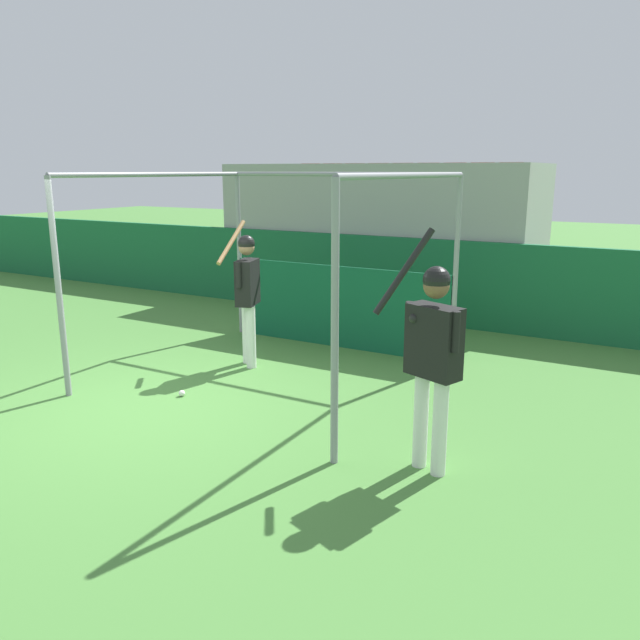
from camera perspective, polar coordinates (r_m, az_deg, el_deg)
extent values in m
plane|color=#477F38|center=(7.34, -16.17, -7.74)|extent=(60.00, 60.00, 0.00)
cube|color=#196038|center=(11.44, 3.08, 4.13)|extent=(24.00, 0.12, 1.47)
cube|color=#9E9E99|center=(12.49, 5.70, 7.77)|extent=(5.95, 2.40, 2.72)
cube|color=maroon|center=(12.84, -4.89, 8.65)|extent=(0.45, 0.40, 0.10)
cube|color=maroon|center=(12.97, -4.46, 9.73)|extent=(0.45, 0.06, 0.40)
cube|color=maroon|center=(12.54, -2.78, 8.57)|extent=(0.45, 0.40, 0.10)
cube|color=maroon|center=(12.67, -2.36, 9.67)|extent=(0.45, 0.06, 0.40)
cube|color=maroon|center=(12.25, -0.58, 8.47)|extent=(0.45, 0.40, 0.10)
cube|color=maroon|center=(12.39, -0.16, 9.59)|extent=(0.45, 0.06, 0.40)
cube|color=maroon|center=(11.99, 1.73, 8.35)|extent=(0.45, 0.40, 0.10)
cube|color=maroon|center=(12.13, 2.14, 9.50)|extent=(0.45, 0.06, 0.40)
cube|color=maroon|center=(11.75, 4.13, 8.22)|extent=(0.45, 0.40, 0.10)
cube|color=maroon|center=(11.89, 4.52, 9.39)|extent=(0.45, 0.06, 0.40)
cube|color=maroon|center=(11.52, 6.63, 8.06)|extent=(0.45, 0.40, 0.10)
cube|color=maroon|center=(11.67, 7.01, 9.25)|extent=(0.45, 0.06, 0.40)
cube|color=maroon|center=(11.32, 9.22, 7.88)|extent=(0.45, 0.40, 0.10)
cube|color=maroon|center=(11.47, 9.58, 9.10)|extent=(0.45, 0.06, 0.40)
cube|color=maroon|center=(11.15, 11.89, 7.68)|extent=(0.45, 0.40, 0.10)
cube|color=maroon|center=(11.30, 12.23, 8.91)|extent=(0.45, 0.06, 0.40)
cube|color=maroon|center=(11.00, 14.64, 7.46)|extent=(0.45, 0.40, 0.10)
cube|color=maroon|center=(11.15, 14.95, 8.71)|extent=(0.45, 0.06, 0.40)
cube|color=maroon|center=(13.48, -2.98, 10.62)|extent=(0.45, 0.40, 0.10)
cube|color=maroon|center=(13.62, -2.58, 11.62)|extent=(0.45, 0.06, 0.40)
cube|color=maroon|center=(13.19, -0.93, 10.57)|extent=(0.45, 0.40, 0.10)
cube|color=maroon|center=(13.34, -0.53, 11.59)|extent=(0.45, 0.06, 0.40)
cube|color=maroon|center=(12.92, 1.22, 10.51)|extent=(0.45, 0.40, 0.10)
cube|color=maroon|center=(13.07, 1.60, 11.55)|extent=(0.45, 0.06, 0.40)
cube|color=maroon|center=(12.67, 3.45, 10.43)|extent=(0.45, 0.40, 0.10)
cube|color=maroon|center=(12.83, 3.82, 11.49)|extent=(0.45, 0.06, 0.40)
cube|color=maroon|center=(12.44, 5.76, 10.33)|extent=(0.45, 0.40, 0.10)
cube|color=maroon|center=(12.60, 6.12, 11.40)|extent=(0.45, 0.06, 0.40)
cube|color=maroon|center=(12.23, 8.16, 10.21)|extent=(0.45, 0.40, 0.10)
cube|color=maroon|center=(12.39, 8.50, 11.30)|extent=(0.45, 0.06, 0.40)
cube|color=maroon|center=(12.05, 10.63, 10.06)|extent=(0.45, 0.40, 0.10)
cube|color=maroon|center=(12.21, 10.96, 11.17)|extent=(0.45, 0.06, 0.40)
cube|color=maroon|center=(11.88, 13.18, 9.90)|extent=(0.45, 0.40, 0.10)
cube|color=maroon|center=(12.04, 13.48, 11.02)|extent=(0.45, 0.06, 0.40)
cube|color=maroon|center=(11.74, 15.78, 9.71)|extent=(0.45, 0.40, 0.10)
cube|color=maroon|center=(11.90, 16.07, 10.85)|extent=(0.45, 0.06, 0.40)
cube|color=maroon|center=(14.15, -1.24, 12.39)|extent=(0.45, 0.40, 0.10)
cube|color=maroon|center=(14.30, -0.87, 13.32)|extent=(0.45, 0.06, 0.40)
cube|color=maroon|center=(13.87, 0.77, 12.37)|extent=(0.45, 0.40, 0.10)
cube|color=maroon|center=(14.03, 1.13, 13.32)|extent=(0.45, 0.06, 0.40)
cube|color=maroon|center=(13.62, 2.85, 12.33)|extent=(0.45, 0.40, 0.10)
cube|color=maroon|center=(13.78, 3.20, 13.30)|extent=(0.45, 0.06, 0.40)
cube|color=maroon|center=(13.38, 5.00, 12.28)|extent=(0.45, 0.40, 0.10)
cube|color=maroon|center=(13.54, 5.35, 13.26)|extent=(0.45, 0.06, 0.40)
cube|color=maroon|center=(13.17, 7.23, 12.20)|extent=(0.45, 0.40, 0.10)
cube|color=maroon|center=(13.33, 7.56, 13.20)|extent=(0.45, 0.06, 0.40)
cube|color=maroon|center=(12.97, 9.53, 12.11)|extent=(0.45, 0.40, 0.10)
cube|color=maroon|center=(13.13, 9.85, 13.12)|extent=(0.45, 0.06, 0.40)
cube|color=maroon|center=(12.79, 11.90, 11.99)|extent=(0.45, 0.40, 0.10)
cube|color=maroon|center=(12.96, 12.20, 13.01)|extent=(0.45, 0.06, 0.40)
cube|color=maroon|center=(12.63, 14.32, 11.85)|extent=(0.45, 0.40, 0.10)
cube|color=maroon|center=(12.81, 14.60, 12.88)|extent=(0.45, 0.06, 0.40)
cube|color=maroon|center=(12.50, 16.80, 11.68)|extent=(0.45, 0.40, 0.10)
cube|color=maroon|center=(12.67, 17.06, 12.73)|extent=(0.45, 0.06, 0.40)
cylinder|color=gray|center=(7.70, -22.79, 2.57)|extent=(0.07, 0.07, 2.54)
cylinder|color=gray|center=(5.40, 1.36, -0.67)|extent=(0.07, 0.07, 2.54)
cylinder|color=gray|center=(10.15, -7.38, 5.91)|extent=(0.07, 0.07, 2.54)
cylinder|color=gray|center=(8.53, 12.29, 4.29)|extent=(0.07, 0.07, 2.54)
cylinder|color=gray|center=(8.75, -14.53, 12.76)|extent=(0.06, 3.44, 0.06)
cylinder|color=gray|center=(6.80, 8.41, 12.95)|extent=(0.06, 3.44, 0.06)
cylinder|color=gray|center=(9.11, 1.66, 13.19)|extent=(3.57, 0.06, 0.06)
cube|color=#0F5133|center=(9.31, 1.52, 1.22)|extent=(3.50, 0.03, 1.23)
cylinder|color=white|center=(8.39, -6.34, -1.56)|extent=(0.16, 0.16, 0.85)
cylinder|color=white|center=(8.61, -6.70, -1.19)|extent=(0.16, 0.16, 0.85)
cube|color=black|center=(8.34, -6.65, 3.45)|extent=(0.34, 0.48, 0.60)
sphere|color=#A37556|center=(8.28, -6.74, 6.63)|extent=(0.21, 0.21, 0.21)
sphere|color=black|center=(8.27, -6.75, 6.96)|extent=(0.22, 0.22, 0.22)
cylinder|color=black|center=(8.12, -7.45, 4.12)|extent=(0.09, 0.09, 0.33)
cylinder|color=black|center=(8.55, -6.46, 4.61)|extent=(0.09, 0.09, 0.33)
cylinder|color=#AD7F4C|center=(8.61, -8.11, 7.07)|extent=(0.16, 0.75, 0.55)
sphere|color=#AD7F4C|center=(8.47, -5.96, 5.33)|extent=(0.08, 0.08, 0.08)
cylinder|color=white|center=(5.55, 10.90, -9.64)|extent=(0.17, 0.17, 0.88)
cylinder|color=white|center=(5.67, 9.20, -9.02)|extent=(0.17, 0.17, 0.88)
cube|color=black|center=(5.36, 10.37, -1.94)|extent=(0.53, 0.38, 0.62)
sphere|color=brown|center=(5.26, 10.59, 3.10)|extent=(0.22, 0.22, 0.22)
sphere|color=black|center=(5.25, 10.61, 3.63)|extent=(0.23, 0.23, 0.23)
cylinder|color=black|center=(5.15, 12.28, -1.08)|extent=(0.09, 0.09, 0.34)
cylinder|color=black|center=(5.46, 8.14, -0.08)|extent=(0.09, 0.09, 0.34)
cylinder|color=black|center=(5.49, 7.67, 4.41)|extent=(0.44, 0.43, 0.76)
sphere|color=black|center=(5.33, 8.58, 0.15)|extent=(0.08, 0.08, 0.08)
sphere|color=white|center=(7.57, -12.52, -6.56)|extent=(0.07, 0.07, 0.07)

